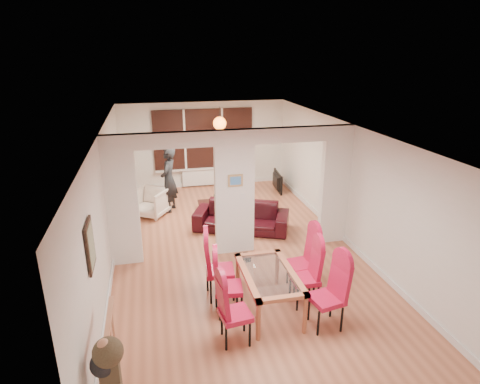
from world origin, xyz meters
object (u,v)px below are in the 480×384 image
object	(u,v)px
dining_chair_ra	(327,294)
television	(275,181)
coffee_table	(216,205)
dining_chair_rc	(302,260)
dining_table	(269,291)
dining_chair_lc	(220,266)
person	(169,180)
sofa	(241,217)
dining_chair_lb	(229,283)
dining_chair_la	(235,310)
bottle	(215,198)
dining_chair_rb	(305,274)
bowl	(214,200)
armchair	(151,202)

from	to	relation	value
dining_chair_ra	television	world-z (taller)	dining_chair_ra
coffee_table	dining_chair_rc	bearing A→B (deg)	-78.37
dining_table	dining_chair_rc	xyz separation A→B (m)	(0.74, 0.47, 0.22)
dining_chair_lc	person	xyz separation A→B (m)	(-0.59, 4.17, 0.27)
coffee_table	sofa	bearing A→B (deg)	-75.13
person	coffee_table	world-z (taller)	person
dining_table	dining_chair_lc	xyz separation A→B (m)	(-0.70, 0.56, 0.24)
dining_table	dining_chair_rc	size ratio (longest dim) A/B	1.31
sofa	dining_chair_lb	bearing A→B (deg)	-83.83
dining_chair_la	bottle	size ratio (longest dim) A/B	4.15
dining_table	dining_chair_ra	bearing A→B (deg)	-39.44
dining_table	coffee_table	size ratio (longest dim) A/B	1.60
dining_chair_lc	sofa	xyz separation A→B (m)	(0.98, 2.60, -0.26)
dining_table	dining_chair_ra	distance (m)	0.97
dining_chair_lb	television	distance (m)	6.15
dining_chair_rb	bowl	world-z (taller)	dining_chair_rb
dining_chair_rb	armchair	distance (m)	5.08
dining_chair_rb	dining_chair_rc	size ratio (longest dim) A/B	0.98
dining_chair_ra	bowl	distance (m)	5.31
coffee_table	bowl	world-z (taller)	bowl
sofa	dining_chair_lc	bearing A→B (deg)	-87.74
armchair	bottle	size ratio (longest dim) A/B	3.06
dining_table	person	size ratio (longest dim) A/B	0.85
dining_table	person	xyz separation A→B (m)	(-1.30, 4.73, 0.51)
coffee_table	bottle	distance (m)	0.26
sofa	coffee_table	distance (m)	1.49
dining_chair_ra	dining_chair_rc	world-z (taller)	dining_chair_ra
dining_table	bottle	world-z (taller)	dining_table
dining_chair_la	dining_chair_lb	world-z (taller)	dining_chair_lb
dining_chair_rc	person	distance (m)	4.73
dining_chair_ra	dining_chair_rc	bearing A→B (deg)	78.20
dining_table	television	distance (m)	5.97
dining_chair_ra	dining_chair_lb	bearing A→B (deg)	143.42
dining_chair_la	sofa	distance (m)	3.89
sofa	television	bearing A→B (deg)	80.06
dining_chair_lb	coffee_table	size ratio (longest dim) A/B	1.18
dining_chair_ra	television	size ratio (longest dim) A/B	1.15
person	bottle	world-z (taller)	person
dining_chair_ra	sofa	xyz separation A→B (m)	(-0.45, 3.75, -0.25)
armchair	dining_chair_ra	bearing A→B (deg)	-31.27
dining_chair_la	dining_chair_lb	size ratio (longest dim) A/B	0.98
dining_chair_la	armchair	size ratio (longest dim) A/B	1.35
dining_chair_la	person	distance (m)	5.39
television	sofa	bearing A→B (deg)	152.20
dining_chair_ra	person	distance (m)	5.70
dining_chair_rc	person	bearing A→B (deg)	110.12
television	coffee_table	xyz separation A→B (m)	(-2.00, -1.08, -0.18)
bottle	bowl	world-z (taller)	bottle
dining_chair_rc	sofa	bearing A→B (deg)	94.41
person	dining_chair_rb	bearing A→B (deg)	41.90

